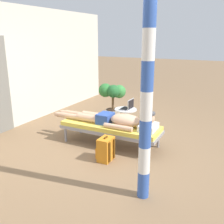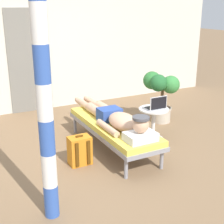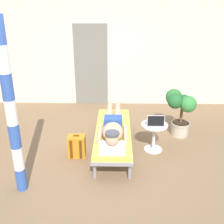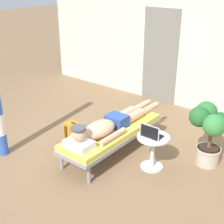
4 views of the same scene
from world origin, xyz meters
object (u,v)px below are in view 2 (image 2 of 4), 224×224
at_px(backpack, 80,151).
at_px(lounge_chair, 113,127).
at_px(person_reclining, 116,118).
at_px(potted_plant, 161,91).
at_px(side_table, 153,118).
at_px(porch_post, 45,102).
at_px(laptop, 156,106).

bearing_deg(backpack, lounge_chair, 19.83).
relative_size(person_reclining, potted_plant, 2.29).
distance_m(side_table, porch_post, 2.54).
height_order(side_table, potted_plant, potted_plant).
bearing_deg(lounge_chair, person_reclining, -90.00).
xyz_separation_m(laptop, backpack, (-1.38, -0.20, -0.39)).
relative_size(lounge_chair, person_reclining, 0.89).
relative_size(backpack, porch_post, 0.17).
xyz_separation_m(person_reclining, potted_plant, (1.32, 0.70, 0.09)).
bearing_deg(person_reclining, potted_plant, 27.97).
relative_size(person_reclining, porch_post, 0.88).
distance_m(person_reclining, laptop, 0.75).
bearing_deg(backpack, porch_post, -126.80).
bearing_deg(laptop, person_reclining, -176.12).
xyz_separation_m(lounge_chair, potted_plant, (1.32, 0.62, 0.26)).
xyz_separation_m(laptop, potted_plant, (0.57, 0.65, 0.02)).
distance_m(laptop, porch_post, 2.45).
bearing_deg(side_table, porch_post, -150.54).
height_order(lounge_chair, backpack, backpack).
bearing_deg(side_table, backpack, -169.86).
bearing_deg(lounge_chair, backpack, -160.17).
distance_m(lounge_chair, potted_plant, 1.48).
xyz_separation_m(backpack, potted_plant, (1.96, 0.85, 0.41)).
relative_size(lounge_chair, laptop, 6.24).
height_order(laptop, backpack, laptop).
height_order(lounge_chair, side_table, side_table).
bearing_deg(side_table, potted_plant, 46.22).
bearing_deg(porch_post, potted_plant, 33.77).
bearing_deg(backpack, laptop, 8.07).
xyz_separation_m(lounge_chair, backpack, (-0.64, -0.23, -0.15)).
xyz_separation_m(lounge_chair, laptop, (0.75, -0.03, 0.24)).
bearing_deg(lounge_chair, side_table, 1.36).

